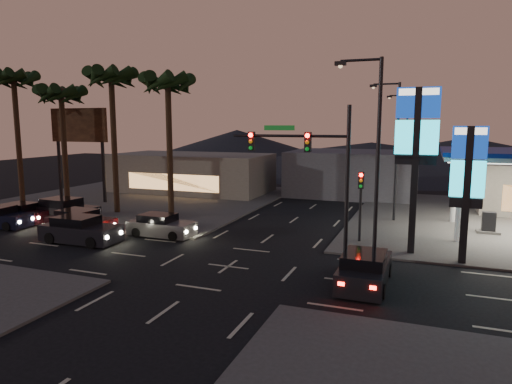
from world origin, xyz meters
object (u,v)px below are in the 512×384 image
at_px(traffic_signal_mast, 313,162).
at_px(car_lane_b_rear, 23,213).
at_px(car_lane_a_front, 80,230).
at_px(car_lane_b_front, 161,226).
at_px(pylon_sign_tall, 417,137).
at_px(suv_station, 365,270).
at_px(car_lane_b_mid, 64,211).
at_px(pylon_sign_short, 468,174).
at_px(car_lane_a_mid, 80,222).

distance_m(traffic_signal_mast, car_lane_b_rear, 22.71).
xyz_separation_m(car_lane_a_front, car_lane_b_front, (3.72, 3.06, -0.08)).
relative_size(pylon_sign_tall, suv_station, 1.94).
bearing_deg(car_lane_b_rear, car_lane_b_mid, 27.15).
xyz_separation_m(car_lane_b_mid, suv_station, (22.54, -6.01, -0.07)).
xyz_separation_m(car_lane_b_rear, suv_station, (25.11, -4.69, 0.07)).
height_order(pylon_sign_short, car_lane_b_rear, pylon_sign_short).
bearing_deg(traffic_signal_mast, car_lane_b_rear, 173.79).
distance_m(traffic_signal_mast, car_lane_a_mid, 16.49).
height_order(car_lane_a_front, suv_station, car_lane_a_front).
bearing_deg(suv_station, car_lane_a_mid, 169.54).
xyz_separation_m(traffic_signal_mast, car_lane_b_mid, (-19.54, 3.73, -4.45)).
bearing_deg(car_lane_a_front, suv_station, -5.01).
bearing_deg(car_lane_b_rear, car_lane_b_front, -0.69).
distance_m(pylon_sign_tall, car_lane_a_front, 20.11).
bearing_deg(car_lane_a_mid, suv_station, -10.46).
bearing_deg(car_lane_b_front, pylon_sign_short, 0.80).
distance_m(traffic_signal_mast, car_lane_b_mid, 20.38).
distance_m(car_lane_a_mid, car_lane_b_rear, 6.42).
relative_size(pylon_sign_short, traffic_signal_mast, 0.88).
distance_m(car_lane_a_mid, car_lane_b_front, 5.57).
bearing_deg(car_lane_b_mid, car_lane_b_rear, -152.85).
bearing_deg(pylon_sign_tall, car_lane_a_mid, -173.55).
bearing_deg(car_lane_b_rear, car_lane_a_front, -21.67).
bearing_deg(traffic_signal_mast, car_lane_a_mid, 175.70).
relative_size(car_lane_b_mid, suv_station, 1.14).
distance_m(pylon_sign_tall, car_lane_b_mid, 24.92).
bearing_deg(car_lane_b_front, car_lane_a_mid, -168.84).
bearing_deg(pylon_sign_tall, pylon_sign_short, -21.80).
bearing_deg(traffic_signal_mast, car_lane_b_front, 167.65).
relative_size(car_lane_a_front, car_lane_b_mid, 0.93).
bearing_deg(car_lane_a_front, car_lane_b_mid, 140.43).
height_order(car_lane_a_front, car_lane_b_mid, car_lane_b_mid).
bearing_deg(pylon_sign_tall, traffic_signal_mast, -143.48).
distance_m(pylon_sign_short, car_lane_a_front, 21.92).
distance_m(pylon_sign_short, car_lane_b_front, 18.04).
xyz_separation_m(car_lane_a_front, car_lane_b_mid, (-5.47, 4.52, 0.04)).
distance_m(car_lane_a_front, car_lane_a_mid, 2.63).
distance_m(car_lane_a_front, suv_station, 17.13).
distance_m(pylon_sign_short, traffic_signal_mast, 7.69).
distance_m(pylon_sign_short, car_lane_b_mid, 27.09).
height_order(car_lane_a_mid, car_lane_b_front, car_lane_a_mid).
relative_size(car_lane_a_mid, car_lane_b_front, 1.09).
xyz_separation_m(pylon_sign_tall, car_lane_a_mid, (-20.55, -2.32, -5.69)).
height_order(pylon_sign_tall, suv_station, pylon_sign_tall).
distance_m(car_lane_b_front, car_lane_b_rear, 11.77).
bearing_deg(pylon_sign_tall, suv_station, -106.76).
height_order(pylon_sign_tall, traffic_signal_mast, pylon_sign_tall).
relative_size(traffic_signal_mast, car_lane_b_mid, 1.51).
bearing_deg(car_lane_a_mid, pylon_sign_tall, 6.45).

